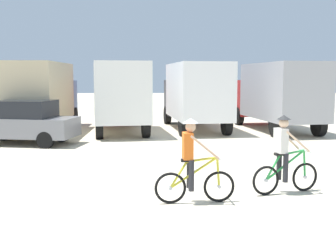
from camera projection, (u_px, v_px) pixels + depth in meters
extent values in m
plane|color=beige|center=(149.00, 192.00, 9.63)|extent=(120.00, 120.00, 0.00)
cube|color=#CCB78E|center=(37.00, 91.00, 19.34)|extent=(2.41, 5.21, 2.70)
cube|color=#4C6B9E|center=(55.00, 98.00, 22.77)|extent=(2.20, 1.51, 2.00)
cube|color=black|center=(58.00, 92.00, 23.43)|extent=(2.02, 0.09, 0.80)
cylinder|color=black|center=(37.00, 117.00, 22.76)|extent=(0.32, 1.00, 1.00)
cylinder|color=black|center=(74.00, 116.00, 22.83)|extent=(0.32, 1.00, 1.00)
cylinder|color=black|center=(4.00, 128.00, 17.81)|extent=(0.32, 1.00, 1.00)
cylinder|color=black|center=(51.00, 127.00, 17.87)|extent=(0.32, 1.00, 1.00)
cube|color=white|center=(120.00, 91.00, 19.54)|extent=(3.12, 5.49, 2.70)
cube|color=#B21E1E|center=(116.00, 98.00, 22.92)|extent=(2.39, 1.80, 2.00)
cube|color=black|center=(115.00, 92.00, 23.56)|extent=(2.01, 0.37, 0.80)
cylinder|color=black|center=(98.00, 117.00, 22.76)|extent=(0.46, 1.04, 1.00)
cylinder|color=black|center=(135.00, 116.00, 23.12)|extent=(0.46, 1.04, 1.00)
cylinder|color=black|center=(99.00, 127.00, 17.89)|extent=(0.46, 1.04, 1.00)
cylinder|color=black|center=(146.00, 126.00, 18.25)|extent=(0.46, 1.04, 1.00)
cube|color=white|center=(197.00, 91.00, 20.35)|extent=(2.96, 5.43, 2.70)
cube|color=#2D2D33|center=(185.00, 98.00, 23.75)|extent=(2.35, 1.73, 2.00)
cube|color=black|center=(182.00, 91.00, 24.39)|extent=(2.02, 0.30, 0.80)
cylinder|color=black|center=(167.00, 115.00, 23.62)|extent=(0.43, 1.03, 1.00)
cylinder|color=black|center=(202.00, 115.00, 23.92)|extent=(0.43, 1.03, 1.00)
cylinder|color=black|center=(183.00, 125.00, 18.72)|extent=(0.43, 1.03, 1.00)
cylinder|color=black|center=(227.00, 124.00, 19.01)|extent=(0.43, 1.03, 1.00)
cube|color=#9E9EA3|center=(282.00, 91.00, 19.94)|extent=(3.07, 5.47, 2.70)
cube|color=#B21E1E|center=(256.00, 98.00, 23.33)|extent=(2.38, 1.78, 2.00)
cube|color=black|center=(251.00, 91.00, 23.97)|extent=(2.02, 0.35, 0.80)
cylinder|color=black|center=(239.00, 116.00, 23.18)|extent=(0.45, 1.03, 1.00)
cylinder|color=black|center=(273.00, 115.00, 23.52)|extent=(0.45, 1.03, 1.00)
cylinder|color=black|center=(276.00, 126.00, 18.29)|extent=(0.45, 1.03, 1.00)
cylinder|color=black|center=(319.00, 125.00, 18.63)|extent=(0.45, 1.03, 1.00)
cube|color=slate|center=(23.00, 127.00, 16.42)|extent=(4.46, 2.52, 0.76)
cube|color=black|center=(26.00, 109.00, 16.31)|extent=(2.36, 1.97, 0.68)
cylinder|color=black|center=(4.00, 133.00, 17.43)|extent=(0.67, 0.34, 0.64)
cylinder|color=black|center=(45.00, 140.00, 15.50)|extent=(0.67, 0.34, 0.64)
cylinder|color=black|center=(62.00, 134.00, 17.03)|extent=(0.67, 0.34, 0.64)
torus|color=black|center=(219.00, 187.00, 8.82)|extent=(0.68, 0.11, 0.68)
cylinder|color=silver|center=(219.00, 187.00, 8.82)|extent=(0.09, 0.09, 0.08)
torus|color=black|center=(170.00, 188.00, 8.70)|extent=(0.68, 0.11, 0.68)
cylinder|color=silver|center=(170.00, 188.00, 8.70)|extent=(0.09, 0.09, 0.08)
cylinder|color=gold|center=(194.00, 173.00, 8.72)|extent=(1.03, 0.13, 0.68)
cylinder|color=gold|center=(202.00, 159.00, 8.71)|extent=(0.66, 0.10, 0.13)
cylinder|color=gold|center=(179.00, 175.00, 8.69)|extent=(0.39, 0.08, 0.59)
cylinder|color=gold|center=(218.00, 172.00, 8.78)|extent=(0.10, 0.06, 0.64)
cylinder|color=silver|center=(217.00, 157.00, 8.74)|extent=(0.07, 0.52, 0.04)
cube|color=black|center=(187.00, 160.00, 8.67)|extent=(0.25, 0.14, 0.06)
cube|color=orange|center=(188.00, 146.00, 8.64)|extent=(0.22, 0.33, 0.56)
sphere|color=tan|center=(191.00, 127.00, 8.60)|extent=(0.22, 0.22, 0.22)
cone|color=silver|center=(191.00, 121.00, 8.58)|extent=(0.32, 0.32, 0.10)
cylinder|color=#26262B|center=(189.00, 173.00, 8.84)|extent=(0.12, 0.12, 0.66)
cylinder|color=#26262B|center=(191.00, 176.00, 8.59)|extent=(0.12, 0.12, 0.66)
cylinder|color=tan|center=(202.00, 145.00, 8.85)|extent=(0.63, 0.14, 0.53)
cylinder|color=tan|center=(205.00, 148.00, 8.50)|extent=(0.63, 0.05, 0.53)
torus|color=black|center=(305.00, 177.00, 9.67)|extent=(0.67, 0.25, 0.68)
cylinder|color=silver|center=(305.00, 177.00, 9.67)|extent=(0.10, 0.10, 0.08)
torus|color=black|center=(266.00, 180.00, 9.34)|extent=(0.67, 0.25, 0.68)
cylinder|color=silver|center=(266.00, 180.00, 9.34)|extent=(0.10, 0.10, 0.08)
cylinder|color=green|center=(285.00, 165.00, 9.46)|extent=(1.00, 0.34, 0.68)
cylinder|color=green|center=(292.00, 153.00, 9.48)|extent=(0.65, 0.23, 0.13)
cylinder|color=green|center=(273.00, 168.00, 9.36)|extent=(0.39, 0.16, 0.59)
cylinder|color=green|center=(304.00, 164.00, 9.63)|extent=(0.11, 0.08, 0.64)
cylinder|color=silver|center=(304.00, 150.00, 9.58)|extent=(0.18, 0.51, 0.04)
cube|color=black|center=(280.00, 154.00, 9.38)|extent=(0.26, 0.18, 0.06)
cube|color=silver|center=(281.00, 141.00, 9.35)|extent=(0.28, 0.36, 0.56)
sphere|color=beige|center=(284.00, 123.00, 9.32)|extent=(0.22, 0.22, 0.22)
cone|color=#333333|center=(284.00, 117.00, 9.31)|extent=(0.32, 0.32, 0.10)
cylinder|color=#26262B|center=(279.00, 166.00, 9.57)|extent=(0.12, 0.12, 0.66)
cylinder|color=#26262B|center=(286.00, 168.00, 9.32)|extent=(0.12, 0.12, 0.66)
cylinder|color=beige|center=(289.00, 139.00, 9.63)|extent=(0.61, 0.26, 0.53)
cylinder|color=beige|center=(298.00, 142.00, 9.29)|extent=(0.62, 0.18, 0.53)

